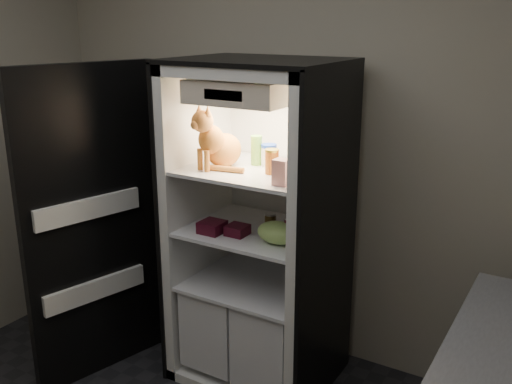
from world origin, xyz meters
TOP-DOWN VIEW (x-y plane):
  - room_shell at (0.00, 0.00)m, footprint 3.60×3.60m
  - refrigerator at (0.00, 1.38)m, footprint 0.90×0.72m
  - fridge_door at (-0.84, 0.92)m, footprint 0.28×0.86m
  - tabby_cat at (-0.19, 1.23)m, footprint 0.30×0.35m
  - parmesan_shaker at (-0.04, 1.40)m, footprint 0.06×0.06m
  - mayo_tub at (0.03, 1.41)m, footprint 0.09×0.09m
  - salsa_jar at (0.13, 1.27)m, footprint 0.07×0.07m
  - pepper_jar at (0.25, 1.38)m, footprint 0.12×0.12m
  - cream_carton at (0.28, 1.11)m, footprint 0.08×0.08m
  - soda_can_a at (0.21, 1.44)m, footprint 0.07×0.07m
  - soda_can_b at (0.29, 1.39)m, footprint 0.07×0.07m
  - soda_can_c at (0.26, 1.25)m, footprint 0.07×0.07m
  - condiment_jar at (0.07, 1.37)m, footprint 0.07×0.07m
  - grape_bag at (0.21, 1.20)m, footprint 0.23×0.17m
  - berry_box_left at (-0.17, 1.15)m, footprint 0.13×0.13m
  - berry_box_right at (-0.03, 1.19)m, footprint 0.11×0.11m

SIDE VIEW (x-z plane):
  - refrigerator at x=0.00m, z-range -0.15..1.73m
  - fridge_door at x=-0.84m, z-range -0.01..1.84m
  - berry_box_right at x=-0.03m, z-range 0.94..1.00m
  - berry_box_left at x=-0.17m, z-range 0.94..1.00m
  - condiment_jar at x=0.07m, z-range 0.94..1.03m
  - grape_bag at x=0.21m, z-range 0.94..1.06m
  - soda_can_a at x=0.21m, z-range 0.94..1.07m
  - soda_can_c at x=0.26m, z-range 0.94..1.07m
  - soda_can_b at x=0.29m, z-range 0.94..1.07m
  - mayo_tub at x=0.03m, z-range 1.29..1.41m
  - cream_carton at x=0.28m, z-range 1.29..1.42m
  - salsa_jar at x=0.13m, z-range 1.29..1.42m
  - parmesan_shaker at x=-0.04m, z-range 1.29..1.46m
  - pepper_jar at x=0.25m, z-range 1.29..1.49m
  - tabby_cat at x=-0.19m, z-range 1.24..1.60m
  - room_shell at x=0.00m, z-range -0.18..3.42m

